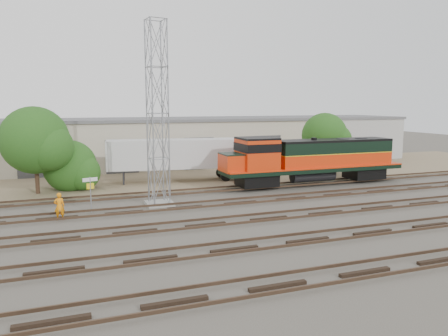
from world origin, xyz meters
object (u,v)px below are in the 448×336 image
object	(u,v)px
worker	(59,206)
semi_trailer	(180,155)
locomotive	(310,159)
signal_tower	(158,117)

from	to	relation	value
worker	semi_trailer	size ratio (longest dim) A/B	0.13
worker	semi_trailer	distance (m)	14.67
locomotive	semi_trailer	world-z (taller)	locomotive
signal_tower	worker	world-z (taller)	signal_tower
locomotive	worker	distance (m)	20.70
locomotive	worker	xyz separation A→B (m)	(-20.11, -4.69, -1.45)
worker	semi_trailer	world-z (taller)	semi_trailer
signal_tower	semi_trailer	distance (m)	10.08
signal_tower	worker	size ratio (longest dim) A/B	7.44
locomotive	signal_tower	size ratio (longest dim) A/B	1.33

